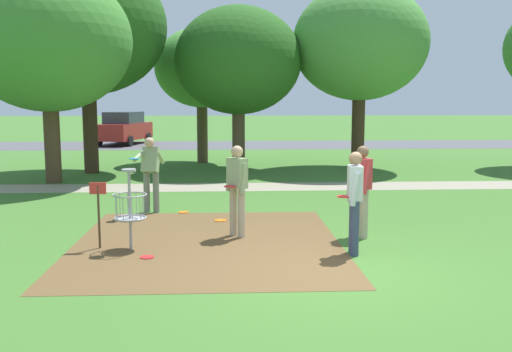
{
  "coord_description": "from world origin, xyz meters",
  "views": [
    {
      "loc": [
        -1.53,
        -8.14,
        2.56
      ],
      "look_at": [
        -0.95,
        3.3,
        1.0
      ],
      "focal_mm": 39.79,
      "sensor_mm": 36.0,
      "label": 1
    }
  ],
  "objects_px": {
    "player_foreground_watching": "(362,186)",
    "tree_far_left": "(47,41)",
    "tree_mid_left": "(238,61)",
    "parked_car_leftmost": "(124,128)",
    "disc_golf_basket": "(126,206)",
    "frisbee_mid_grass": "(147,257)",
    "frisbee_by_tee": "(220,220)",
    "player_throwing": "(354,197)",
    "tree_mid_center": "(86,27)",
    "frisbee_near_basket": "(184,212)",
    "player_waiting_left": "(237,185)",
    "tree_near_left": "(202,68)",
    "tree_near_right": "(360,43)",
    "player_waiting_right": "(150,169)"
  },
  "relations": [
    {
      "from": "player_foreground_watching",
      "to": "tree_far_left",
      "type": "height_order",
      "value": "tree_far_left"
    },
    {
      "from": "tree_mid_left",
      "to": "parked_car_leftmost",
      "type": "height_order",
      "value": "tree_mid_left"
    },
    {
      "from": "disc_golf_basket",
      "to": "frisbee_mid_grass",
      "type": "distance_m",
      "value": 1.01
    },
    {
      "from": "frisbee_by_tee",
      "to": "disc_golf_basket",
      "type": "bearing_deg",
      "value": -125.54
    },
    {
      "from": "player_throwing",
      "to": "frisbee_mid_grass",
      "type": "relative_size",
      "value": 7.65
    },
    {
      "from": "tree_mid_center",
      "to": "tree_mid_left",
      "type": "bearing_deg",
      "value": 8.47
    },
    {
      "from": "player_foreground_watching",
      "to": "frisbee_near_basket",
      "type": "distance_m",
      "value": 4.36
    },
    {
      "from": "frisbee_near_basket",
      "to": "tree_far_left",
      "type": "xyz_separation_m",
      "value": [
        -4.34,
        4.9,
        4.27
      ]
    },
    {
      "from": "player_throwing",
      "to": "player_waiting_left",
      "type": "bearing_deg",
      "value": 145.46
    },
    {
      "from": "tree_far_left",
      "to": "player_foreground_watching",
      "type": "bearing_deg",
      "value": -43.26
    },
    {
      "from": "player_foreground_watching",
      "to": "parked_car_leftmost",
      "type": "relative_size",
      "value": 0.38
    },
    {
      "from": "frisbee_near_basket",
      "to": "parked_car_leftmost",
      "type": "height_order",
      "value": "parked_car_leftmost"
    },
    {
      "from": "disc_golf_basket",
      "to": "player_throwing",
      "type": "bearing_deg",
      "value": -7.45
    },
    {
      "from": "player_waiting_left",
      "to": "frisbee_mid_grass",
      "type": "relative_size",
      "value": 7.65
    },
    {
      "from": "frisbee_by_tee",
      "to": "tree_near_left",
      "type": "height_order",
      "value": "tree_near_left"
    },
    {
      "from": "tree_near_right",
      "to": "tree_far_left",
      "type": "relative_size",
      "value": 1.04
    },
    {
      "from": "player_waiting_right",
      "to": "tree_mid_left",
      "type": "relative_size",
      "value": 0.29
    },
    {
      "from": "frisbee_by_tee",
      "to": "tree_near_right",
      "type": "bearing_deg",
      "value": 61.07
    },
    {
      "from": "frisbee_by_tee",
      "to": "tree_far_left",
      "type": "distance_m",
      "value": 8.89
    },
    {
      "from": "tree_mid_left",
      "to": "tree_far_left",
      "type": "relative_size",
      "value": 0.91
    },
    {
      "from": "tree_near_right",
      "to": "parked_car_leftmost",
      "type": "xyz_separation_m",
      "value": [
        -10.68,
        11.6,
        -3.65
      ]
    },
    {
      "from": "parked_car_leftmost",
      "to": "player_waiting_left",
      "type": "bearing_deg",
      "value": -74.77
    },
    {
      "from": "player_waiting_left",
      "to": "tree_near_right",
      "type": "xyz_separation_m",
      "value": [
        4.68,
        10.45,
        3.6
      ]
    },
    {
      "from": "tree_far_left",
      "to": "frisbee_by_tee",
      "type": "bearing_deg",
      "value": -48.3
    },
    {
      "from": "player_waiting_left",
      "to": "parked_car_leftmost",
      "type": "distance_m",
      "value": 22.85
    },
    {
      "from": "player_foreground_watching",
      "to": "tree_mid_center",
      "type": "xyz_separation_m",
      "value": [
        -7.22,
        9.72,
        4.01
      ]
    },
    {
      "from": "frisbee_by_tee",
      "to": "tree_mid_left",
      "type": "height_order",
      "value": "tree_mid_left"
    },
    {
      "from": "player_waiting_left",
      "to": "frisbee_mid_grass",
      "type": "height_order",
      "value": "player_waiting_left"
    },
    {
      "from": "frisbee_mid_grass",
      "to": "tree_mid_left",
      "type": "relative_size",
      "value": 0.04
    },
    {
      "from": "tree_near_left",
      "to": "tree_mid_center",
      "type": "height_order",
      "value": "tree_mid_center"
    },
    {
      "from": "disc_golf_basket",
      "to": "player_waiting_right",
      "type": "height_order",
      "value": "player_waiting_right"
    },
    {
      "from": "frisbee_near_basket",
      "to": "disc_golf_basket",
      "type": "bearing_deg",
      "value": -103.06
    },
    {
      "from": "tree_mid_left",
      "to": "parked_car_leftmost",
      "type": "distance_m",
      "value": 13.61
    },
    {
      "from": "frisbee_mid_grass",
      "to": "player_throwing",
      "type": "bearing_deg",
      "value": 1.02
    },
    {
      "from": "player_waiting_left",
      "to": "tree_mid_center",
      "type": "xyz_separation_m",
      "value": [
        -4.92,
        9.56,
        4.01
      ]
    },
    {
      "from": "frisbee_mid_grass",
      "to": "tree_near_right",
      "type": "bearing_deg",
      "value": 62.42
    },
    {
      "from": "player_foreground_watching",
      "to": "frisbee_mid_grass",
      "type": "bearing_deg",
      "value": -162.27
    },
    {
      "from": "frisbee_near_basket",
      "to": "tree_near_right",
      "type": "distance_m",
      "value": 11.02
    },
    {
      "from": "player_waiting_right",
      "to": "tree_mid_center",
      "type": "relative_size",
      "value": 0.23
    },
    {
      "from": "frisbee_near_basket",
      "to": "parked_car_leftmost",
      "type": "distance_m",
      "value": 20.35
    },
    {
      "from": "tree_near_left",
      "to": "player_waiting_left",
      "type": "bearing_deg",
      "value": -84.67
    },
    {
      "from": "disc_golf_basket",
      "to": "player_waiting_left",
      "type": "bearing_deg",
      "value": 23.22
    },
    {
      "from": "tree_mid_center",
      "to": "frisbee_mid_grass",
      "type": "bearing_deg",
      "value": -72.61
    },
    {
      "from": "frisbee_by_tee",
      "to": "parked_car_leftmost",
      "type": "relative_size",
      "value": 0.06
    },
    {
      "from": "player_throwing",
      "to": "player_waiting_left",
      "type": "xyz_separation_m",
      "value": [
        -1.9,
        1.31,
        0.0
      ]
    },
    {
      "from": "frisbee_by_tee",
      "to": "tree_mid_center",
      "type": "distance_m",
      "value": 10.61
    },
    {
      "from": "disc_golf_basket",
      "to": "tree_near_left",
      "type": "bearing_deg",
      "value": 86.91
    },
    {
      "from": "tree_near_left",
      "to": "player_throwing",
      "type": "bearing_deg",
      "value": -77.51
    },
    {
      "from": "frisbee_near_basket",
      "to": "tree_near_left",
      "type": "distance_m",
      "value": 10.96
    },
    {
      "from": "player_foreground_watching",
      "to": "player_waiting_left",
      "type": "bearing_deg",
      "value": 176.06
    }
  ]
}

